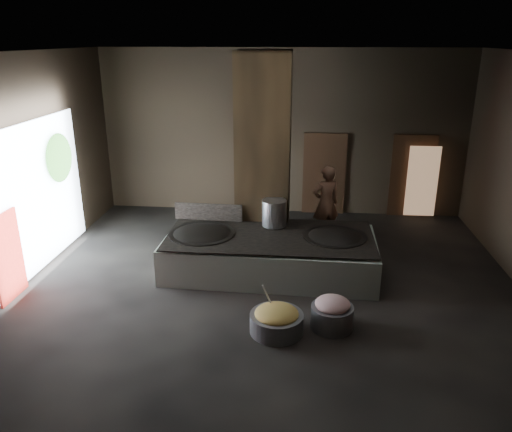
# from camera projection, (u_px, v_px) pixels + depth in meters

# --- Properties ---
(floor) EXTENTS (10.00, 9.00, 0.10)m
(floor) POSITION_uv_depth(u_px,v_px,m) (270.00, 284.00, 10.28)
(floor) COLOR black
(floor) RESTS_ON ground
(ceiling) EXTENTS (10.00, 9.00, 0.10)m
(ceiling) POSITION_uv_depth(u_px,v_px,m) (273.00, 49.00, 8.72)
(ceiling) COLOR black
(ceiling) RESTS_ON back_wall
(back_wall) EXTENTS (10.00, 0.10, 4.50)m
(back_wall) POSITION_uv_depth(u_px,v_px,m) (282.00, 133.00, 13.76)
(back_wall) COLOR black
(back_wall) RESTS_ON ground
(front_wall) EXTENTS (10.00, 0.10, 4.50)m
(front_wall) POSITION_uv_depth(u_px,v_px,m) (242.00, 290.00, 5.23)
(front_wall) COLOR black
(front_wall) RESTS_ON ground
(left_wall) EXTENTS (0.10, 9.00, 4.50)m
(left_wall) POSITION_uv_depth(u_px,v_px,m) (19.00, 170.00, 9.95)
(left_wall) COLOR black
(left_wall) RESTS_ON ground
(pillar) EXTENTS (1.20, 1.20, 4.50)m
(pillar) POSITION_uv_depth(u_px,v_px,m) (264.00, 154.00, 11.30)
(pillar) COLOR black
(pillar) RESTS_ON ground
(hearth_platform) EXTENTS (4.47, 2.24, 0.77)m
(hearth_platform) POSITION_uv_depth(u_px,v_px,m) (270.00, 254.00, 10.63)
(hearth_platform) COLOR silver
(hearth_platform) RESTS_ON ground
(platform_cap) EXTENTS (4.31, 2.07, 0.03)m
(platform_cap) POSITION_uv_depth(u_px,v_px,m) (270.00, 236.00, 10.48)
(platform_cap) COLOR black
(platform_cap) RESTS_ON hearth_platform
(wok_left) EXTENTS (1.39, 1.39, 0.38)m
(wok_left) POSITION_uv_depth(u_px,v_px,m) (202.00, 237.00, 10.59)
(wok_left) COLOR black
(wok_left) RESTS_ON hearth_platform
(wok_left_rim) EXTENTS (1.42, 1.42, 0.05)m
(wok_left_rim) POSITION_uv_depth(u_px,v_px,m) (202.00, 234.00, 10.57)
(wok_left_rim) COLOR black
(wok_left_rim) RESTS_ON hearth_platform
(wok_right) EXTENTS (1.29, 1.29, 0.36)m
(wok_right) POSITION_uv_depth(u_px,v_px,m) (335.00, 240.00, 10.43)
(wok_right) COLOR black
(wok_right) RESTS_ON hearth_platform
(wok_right_rim) EXTENTS (1.32, 1.32, 0.05)m
(wok_right_rim) POSITION_uv_depth(u_px,v_px,m) (335.00, 237.00, 10.41)
(wok_right_rim) COLOR black
(wok_right_rim) RESTS_ON hearth_platform
(stock_pot) EXTENTS (0.54, 0.54, 0.57)m
(stock_pot) POSITION_uv_depth(u_px,v_px,m) (274.00, 213.00, 10.89)
(stock_pot) COLOR #A8ACB0
(stock_pot) RESTS_ON hearth_platform
(splash_guard) EXTENTS (1.53, 0.10, 0.38)m
(splash_guard) POSITION_uv_depth(u_px,v_px,m) (208.00, 212.00, 11.24)
(splash_guard) COLOR black
(splash_guard) RESTS_ON hearth_platform
(cook) EXTENTS (0.80, 0.67, 1.87)m
(cook) POSITION_uv_depth(u_px,v_px,m) (326.00, 203.00, 12.13)
(cook) COLOR brown
(cook) RESTS_ON ground
(veg_basin) EXTENTS (1.05, 1.05, 0.34)m
(veg_basin) POSITION_uv_depth(u_px,v_px,m) (277.00, 323.00, 8.48)
(veg_basin) COLOR slate
(veg_basin) RESTS_ON ground
(veg_fill) EXTENTS (0.75, 0.75, 0.23)m
(veg_fill) POSITION_uv_depth(u_px,v_px,m) (277.00, 314.00, 8.41)
(veg_fill) COLOR #8E9F4D
(veg_fill) RESTS_ON veg_basin
(ladle) EXTENTS (0.22, 0.32, 0.65)m
(ladle) POSITION_uv_depth(u_px,v_px,m) (269.00, 298.00, 8.50)
(ladle) COLOR #A8ACB0
(ladle) RESTS_ON veg_basin
(meat_basin) EXTENTS (0.78, 0.78, 0.40)m
(meat_basin) POSITION_uv_depth(u_px,v_px,m) (332.00, 317.00, 8.60)
(meat_basin) COLOR slate
(meat_basin) RESTS_ON ground
(meat_fill) EXTENTS (0.61, 0.61, 0.23)m
(meat_fill) POSITION_uv_depth(u_px,v_px,m) (333.00, 304.00, 8.52)
(meat_fill) COLOR #A9656D
(meat_fill) RESTS_ON meat_basin
(doorway_near) EXTENTS (1.18, 0.08, 2.38)m
(doorway_near) POSITION_uv_depth(u_px,v_px,m) (324.00, 175.00, 13.95)
(doorway_near) COLOR black
(doorway_near) RESTS_ON ground
(doorway_near_glow) EXTENTS (0.81, 0.04, 1.92)m
(doorway_near_glow) POSITION_uv_depth(u_px,v_px,m) (324.00, 176.00, 14.11)
(doorway_near_glow) COLOR #8C6647
(doorway_near_glow) RESTS_ON ground
(doorway_far) EXTENTS (1.18, 0.08, 2.38)m
(doorway_far) POSITION_uv_depth(u_px,v_px,m) (412.00, 178.00, 13.73)
(doorway_far) COLOR black
(doorway_far) RESTS_ON ground
(doorway_far_glow) EXTENTS (0.82, 0.04, 1.94)m
(doorway_far_glow) POSITION_uv_depth(u_px,v_px,m) (422.00, 182.00, 13.54)
(doorway_far_glow) COLOR #8C6647
(doorway_far_glow) RESTS_ON ground
(left_opening) EXTENTS (0.04, 4.20, 3.10)m
(left_opening) POSITION_uv_depth(u_px,v_px,m) (34.00, 198.00, 10.35)
(left_opening) COLOR white
(left_opening) RESTS_ON ground
(pavilion_sliver) EXTENTS (0.05, 0.90, 1.70)m
(pavilion_sliver) POSITION_uv_depth(u_px,v_px,m) (8.00, 257.00, 9.38)
(pavilion_sliver) COLOR maroon
(pavilion_sliver) RESTS_ON ground
(tree_silhouette) EXTENTS (0.28, 1.10, 1.10)m
(tree_silhouette) POSITION_uv_depth(u_px,v_px,m) (59.00, 158.00, 11.17)
(tree_silhouette) COLOR #194714
(tree_silhouette) RESTS_ON left_opening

